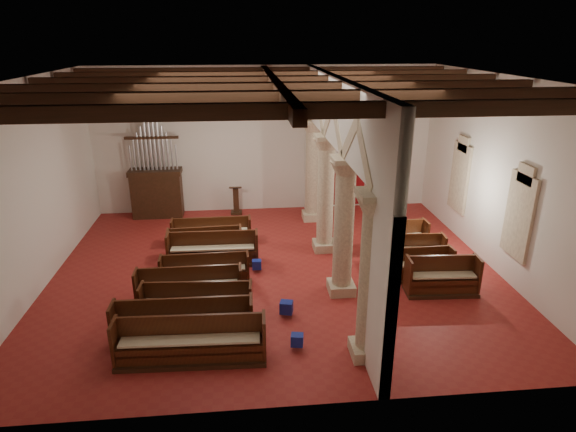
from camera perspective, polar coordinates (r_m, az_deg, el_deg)
The scene contains 32 objects.
floor at distance 15.52m, azimuth -1.40°, elevation -6.56°, with size 14.00×14.00×0.00m, color maroon.
ceiling at distance 13.84m, azimuth -1.62°, elevation 16.10°, with size 14.00×14.00×0.00m, color black.
wall_back at distance 20.21m, azimuth -2.76°, elevation 8.95°, with size 14.00×0.02×6.00m, color white.
wall_front at distance 8.84m, azimuth 1.37°, elevation -7.02°, with size 14.00×0.02×6.00m, color white.
wall_left at distance 15.58m, azimuth -28.16°, elevation 2.91°, with size 0.02×12.00×6.00m, color white.
wall_right at distance 16.43m, azimuth 23.73°, elevation 4.45°, with size 0.02×12.00×6.00m, color white.
ceiling_beams at distance 13.86m, azimuth -1.61°, elevation 15.36°, with size 13.80×11.80×0.30m, color #3A1E12, non-canonical shape.
arcade at distance 14.48m, azimuth 5.65°, elevation 6.43°, with size 0.90×11.90×6.00m.
window_right_a at distance 15.42m, azimuth 25.83°, elevation -0.01°, with size 0.03×1.00×2.20m, color #2B624E.
window_right_b at distance 18.76m, azimuth 19.77°, elevation 4.30°, with size 0.03×1.00×2.20m, color #2B624E.
window_back at distance 21.20m, azimuth 11.01°, elevation 6.94°, with size 1.00×0.03×2.20m, color #2B624E.
pipe_organ at distance 20.41m, azimuth -15.35°, elevation 3.62°, with size 2.10×0.85×4.40m.
lectern at distance 20.32m, azimuth -6.17°, elevation 1.68°, with size 0.52×0.52×1.27m.
dossal_curtain at distance 21.04m, azimuth 6.93°, elevation 4.15°, with size 1.80×0.07×2.17m.
processional_banner at distance 20.96m, azimuth 11.65°, elevation 2.68°, with size 0.51×0.65×2.22m.
hymnal_box_a at distance 11.92m, azimuth 1.09°, elevation -14.46°, with size 0.29×0.24×0.29m, color navy.
hymnal_box_b at distance 13.11m, azimuth -0.19°, elevation -10.76°, with size 0.33×0.27×0.33m, color #16419A.
hymnal_box_c at distance 15.43m, azimuth -3.72°, elevation -5.75°, with size 0.29×0.24×0.29m, color navy.
tube_heater_a at distance 11.92m, azimuth -10.59°, elevation -15.36°, with size 0.10×0.10×0.97m, color white.
tube_heater_b at distance 12.75m, azimuth -9.40°, elevation -12.63°, with size 0.10×0.10×1.00m, color white.
nave_pew_0 at distance 11.69m, azimuth -11.41°, elevation -15.01°, with size 3.47×0.86×1.11m.
nave_pew_1 at distance 12.38m, azimuth -12.23°, elevation -12.86°, with size 3.41×0.78×1.11m.
nave_pew_2 at distance 13.16m, azimuth -10.73°, elevation -10.65°, with size 2.96×0.87×1.03m.
nave_pew_3 at distance 14.02m, azimuth -11.57°, elevation -8.65°, with size 2.97×0.69×1.01m.
nave_pew_4 at distance 14.86m, azimuth -9.77°, elevation -6.85°, with size 2.67×0.70×0.95m.
nave_pew_5 at distance 16.04m, azimuth -8.85°, elevation -4.43°, with size 2.96×0.79×1.09m.
nave_pew_6 at distance 16.75m, azimuth -9.77°, elevation -3.53°, with size 2.55×0.76×0.96m.
nave_pew_7 at distance 17.54m, azimuth -9.02°, elevation -2.33°, with size 2.84×0.70×0.98m.
aisle_pew_0 at distance 14.82m, azimuth 17.73°, elevation -7.38°, with size 2.12×0.86×1.13m.
aisle_pew_1 at distance 15.50m, azimuth 15.34°, elevation -6.03°, with size 2.05×0.73×0.99m.
aisle_pew_2 at distance 16.44m, azimuth 14.99°, elevation -4.38°, with size 1.82×0.78×1.00m.
aisle_pew_3 at distance 17.10m, azimuth 12.90°, elevation -3.02°, with size 2.00×0.82×1.13m.
Camera 1 is at (-0.97, -13.76, 7.11)m, focal length 30.00 mm.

